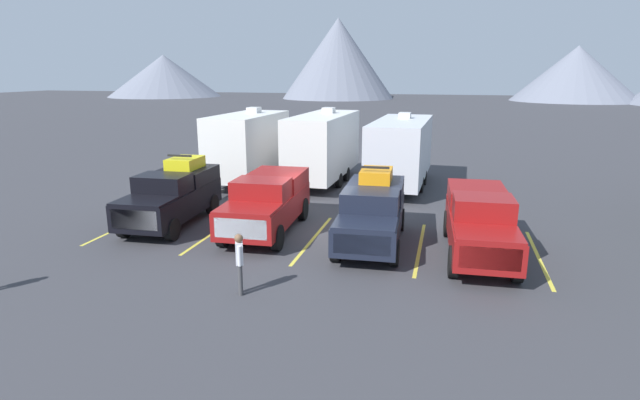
{
  "coord_description": "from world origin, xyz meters",
  "views": [
    {
      "loc": [
        4.54,
        -17.64,
        5.87
      ],
      "look_at": [
        0.0,
        0.12,
        1.2
      ],
      "focal_mm": 28.4,
      "sensor_mm": 36.0,
      "label": 1
    }
  ],
  "objects": [
    {
      "name": "ground_plane",
      "position": [
        0.0,
        0.0,
        0.0
      ],
      "size": [
        240.0,
        240.0,
        0.0
      ],
      "primitive_type": "plane",
      "color": "#38383D"
    },
    {
      "name": "pickup_truck_a",
      "position": [
        -5.87,
        -0.32,
        1.18
      ],
      "size": [
        2.36,
        5.38,
        2.62
      ],
      "color": "black",
      "rests_on": "ground"
    },
    {
      "name": "pickup_truck_b",
      "position": [
        -1.92,
        -0.34,
        1.14
      ],
      "size": [
        2.42,
        5.62,
        2.11
      ],
      "color": "maroon",
      "rests_on": "ground"
    },
    {
      "name": "pickup_truck_c",
      "position": [
        2.09,
        -0.69,
        1.16
      ],
      "size": [
        2.35,
        5.52,
        2.58
      ],
      "color": "black",
      "rests_on": "ground"
    },
    {
      "name": "pickup_truck_d",
      "position": [
        5.66,
        -1.07,
        1.15
      ],
      "size": [
        2.28,
        5.82,
        2.12
      ],
      "color": "maroon",
      "rests_on": "ground"
    },
    {
      "name": "lot_stripe_a",
      "position": [
        -7.6,
        -0.88,
        0.0
      ],
      "size": [
        0.12,
        5.5,
        0.01
      ],
      "primitive_type": "cube",
      "color": "gold",
      "rests_on": "ground"
    },
    {
      "name": "lot_stripe_b",
      "position": [
        -3.8,
        -0.88,
        0.0
      ],
      "size": [
        0.12,
        5.5,
        0.01
      ],
      "primitive_type": "cube",
      "color": "gold",
      "rests_on": "ground"
    },
    {
      "name": "lot_stripe_c",
      "position": [
        0.0,
        -0.88,
        0.0
      ],
      "size": [
        0.12,
        5.5,
        0.01
      ],
      "primitive_type": "cube",
      "color": "gold",
      "rests_on": "ground"
    },
    {
      "name": "lot_stripe_d",
      "position": [
        3.8,
        -0.88,
        0.0
      ],
      "size": [
        0.12,
        5.5,
        0.01
      ],
      "primitive_type": "cube",
      "color": "gold",
      "rests_on": "ground"
    },
    {
      "name": "lot_stripe_e",
      "position": [
        7.6,
        -0.88,
        0.0
      ],
      "size": [
        0.12,
        5.5,
        0.01
      ],
      "primitive_type": "cube",
      "color": "gold",
      "rests_on": "ground"
    },
    {
      "name": "camper_trailer_a",
      "position": [
        -5.76,
        7.27,
        2.1
      ],
      "size": [
        2.68,
        7.29,
        4.0
      ],
      "color": "white",
      "rests_on": "ground"
    },
    {
      "name": "camper_trailer_b",
      "position": [
        -1.93,
        8.38,
        2.09
      ],
      "size": [
        2.61,
        8.42,
        3.97
      ],
      "color": "white",
      "rests_on": "ground"
    },
    {
      "name": "camper_trailer_c",
      "position": [
        2.18,
        8.38,
        1.99
      ],
      "size": [
        2.8,
        8.78,
        3.77
      ],
      "color": "silver",
      "rests_on": "ground"
    },
    {
      "name": "person_b",
      "position": [
        -0.69,
        -5.87,
        0.98
      ],
      "size": [
        0.28,
        0.35,
        1.71
      ],
      "color": "#3F3F42",
      "rests_on": "ground"
    },
    {
      "name": "mountain_ridge",
      "position": [
        25.57,
        90.65,
        7.83
      ],
      "size": [
        154.76,
        43.36,
        17.39
      ],
      "color": "slate",
      "rests_on": "ground"
    }
  ]
}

